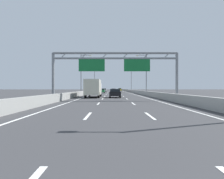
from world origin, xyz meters
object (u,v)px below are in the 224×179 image
Objects in this scene: streetlamp_right_far at (130,79)px; sign_gantry at (114,63)px; streetlamp_left_far at (95,79)px; green_car at (101,91)px; streetlamp_left_mid at (81,72)px; yellow_car at (119,90)px; streetlamp_right_mid at (145,72)px; box_truck at (93,88)px; silver_car at (103,90)px; red_car at (113,90)px; black_car at (114,93)px.

sign_gantry is at bearing -97.41° from streetlamp_right_far.
streetlamp_left_far is 21.23m from green_car.
streetlamp_left_mid is at bearing 109.53° from sign_gantry.
yellow_car is (11.10, 56.72, -4.63)m from streetlamp_left_mid.
sign_gantry is at bearing -70.47° from streetlamp_left_mid.
streetlamp_right_mid is 2.26× the size of green_car.
green_car is at bearing 95.48° from sign_gantry.
box_truck is (-7.25, -69.23, 0.89)m from yellow_car.
streetlamp_right_mid is 1.00× the size of streetlamp_left_far.
silver_car is 1.07× the size of yellow_car.
silver_car is 1.01× the size of red_car.
streetlamp_right_mid is at bearing -76.85° from red_car.
sign_gantry is 2.04× the size of box_truck.
yellow_car is at bearing 84.02° from box_truck.
sign_gantry is at bearing -82.63° from streetlamp_left_far.
black_car is at bearing -85.64° from silver_car.
green_car is (-3.57, 37.25, -4.08)m from sign_gantry.
red_car is at bearing -51.14° from silver_car.
sign_gantry reaches higher than red_car.
streetlamp_left_mid is (-7.45, 20.99, 0.57)m from sign_gantry.
streetlamp_right_mid is at bearing -86.14° from yellow_car.
streetlamp_right_mid is 2.16× the size of red_car.
green_car is (3.87, -20.35, -4.66)m from streetlamp_left_far.
red_car is 25.85m from yellow_car.
streetlamp_right_far is 50.49m from box_truck.
green_car is at bearing -79.23° from streetlamp_left_far.
yellow_car is (-3.83, 56.72, -4.63)m from streetlamp_right_mid.
streetlamp_left_mid is 13.61m from box_truck.
green_car is at bearing -104.34° from red_car.
streetlamp_right_far reaches higher than box_truck.
streetlamp_right_mid is 36.61m from streetlamp_right_far.
streetlamp_left_mid reaches higher than green_car.
streetlamp_right_mid is at bearing 61.41° from black_car.
yellow_car reaches higher than green_car.
black_car is at bearing -60.76° from streetlamp_left_mid.
streetlamp_right_far is at bearing 61.47° from green_car.
black_car reaches higher than red_car.
red_car is 15.32m from green_car.
streetlamp_left_far and streetlamp_right_far have the same top height.
streetlamp_left_mid is at bearing -103.39° from green_car.
sign_gantry is 77.90m from yellow_car.
silver_car is (-11.13, -0.71, -4.65)m from streetlamp_right_far.
streetlamp_left_mid is at bearing -103.85° from red_car.
sign_gantry reaches higher than yellow_car.
red_car and green_car have the same top height.
green_car is (-3.79, -14.84, 0.02)m from red_car.
silver_car is at bearing 90.06° from box_truck.
sign_gantry is 1.74× the size of streetlamp_right_far.
streetlamp_left_mid is 57.98m from yellow_car.
black_car is (7.57, -50.13, -4.64)m from streetlamp_left_far.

